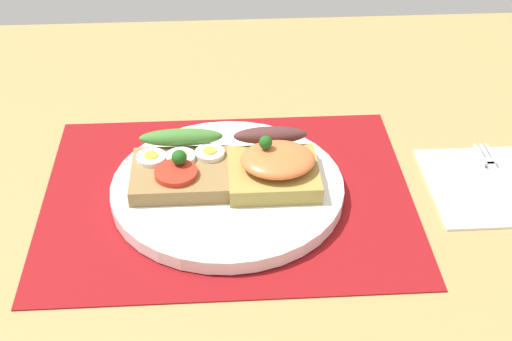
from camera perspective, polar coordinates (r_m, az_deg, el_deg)
name	(u,v)px	position (r cm, az deg, el deg)	size (l,w,h in cm)	color
ground_plane	(228,208)	(76.95, -2.23, -3.01)	(120.00, 90.00, 3.20)	#AB894F
placemat	(228,195)	(75.86, -2.26, -1.98)	(38.82, 30.49, 0.30)	maroon
plate	(228,189)	(75.32, -2.28, -1.45)	(24.42, 24.42, 1.46)	white
sandwich_egg_tomato	(181,166)	(75.40, -6.03, 0.33)	(10.28, 9.75, 3.87)	olive
sandwich_salmon	(274,164)	(74.53, 1.48, 0.56)	(9.39, 9.87, 5.17)	#A48E43
napkin	(493,184)	(81.23, 18.36, -1.04)	(13.93, 13.99, 0.60)	white
fork	(500,180)	(81.31, 18.84, -0.71)	(1.62, 14.62, 0.32)	#B7B7BC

